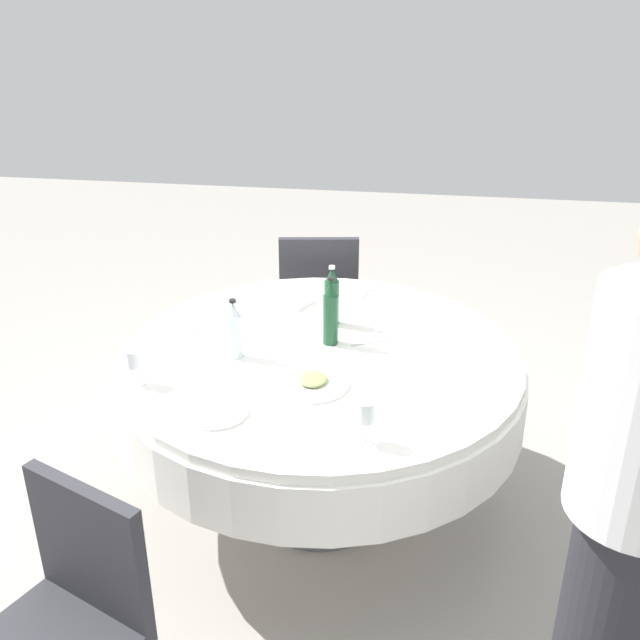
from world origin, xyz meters
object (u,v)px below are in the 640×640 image
Objects in this scene: plate_north at (313,383)px; chair_inner at (319,295)px; wine_glass_near at (365,413)px; plate_rear at (216,411)px; person_far at (634,514)px; bottle_dark_green_far at (332,297)px; wine_glass_mid at (135,361)px; dining_table at (320,385)px; bottle_clear_outer at (234,330)px; chair_west at (68,614)px; bottle_dark_green_south at (331,313)px.

plate_north is 1.34m from chair_inner.
wine_glass_near is 0.52m from plate_rear.
wine_glass_near is at bearing -146.18° from plate_north.
person_far reaches higher than plate_rear.
chair_inner reaches higher than plate_rear.
bottle_dark_green_far reaches higher than wine_glass_mid.
chair_inner is at bearing -17.38° from wine_glass_mid.
wine_glass_near reaches higher than wine_glass_mid.
dining_table is 6.14× the size of bottle_dark_green_far.
bottle_clear_outer is 0.41m from plate_rear.
bottle_dark_green_south is at bearing -89.62° from chair_west.
plate_rear is at bearing 159.07° from bottle_dark_green_far.
plate_rear is (0.09, 0.51, -0.10)m from wine_glass_near.
chair_west is at bearing -35.76° from person_far.
bottle_dark_green_south reaches higher than chair_west.
chair_inner is 1.00× the size of chair_west.
wine_glass_near is at bearing -165.16° from bottle_dark_green_far.
dining_table is 0.37m from bottle_dark_green_far.
chair_inner is at bearing 11.54° from bottle_dark_green_south.
plate_rear reaches higher than dining_table.
bottle_dark_green_south is 0.69m from wine_glass_near.
person_far is at bearing -126.48° from bottle_clear_outer.
plate_north is at bearing 33.82° from wine_glass_near.
plate_rear is 0.25× the size of chair_inner.
bottle_dark_green_south is at bearing -17.73° from dining_table.
bottle_dark_green_far is at bearing -45.65° from wine_glass_mid.
plate_north is (-0.25, -0.01, 0.16)m from dining_table.
chair_west is (-0.91, 0.52, -0.23)m from plate_north.
wine_glass_near is 0.80m from person_far.
dining_table is at bearing -90.00° from person_far.
plate_north is 0.37m from plate_rear.
dining_table is 0.93× the size of person_far.
bottle_dark_green_south reaches higher than wine_glass_near.
plate_rear is at bearing -113.73° from wine_glass_mid.
wine_glass_mid is (-0.60, 0.61, -0.03)m from bottle_dark_green_far.
chair_inner is at bearing -3.99° from plate_rear.
bottle_dark_green_south is 0.65m from plate_rear.
wine_glass_mid reaches higher than plate_rear.
chair_inner is at bearing 9.13° from dining_table.
plate_north is 1.17m from person_far.
bottle_clear_outer is at bearing 5.30° from plate_rear.
wine_glass_mid is 0.53× the size of plate_north.
person_far is at bearing -149.61° from chair_west.
dining_table is 1.81× the size of chair_inner.
bottle_clear_outer reaches higher than chair_west.
wine_glass_near is 1.71m from chair_inner.
dining_table is 1.07m from chair_inner.
chair_inner is (1.06, 0.17, -0.08)m from dining_table.
bottle_clear_outer is 1.08× the size of plate_rear.
plate_north is (0.08, -0.62, -0.08)m from wine_glass_mid.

